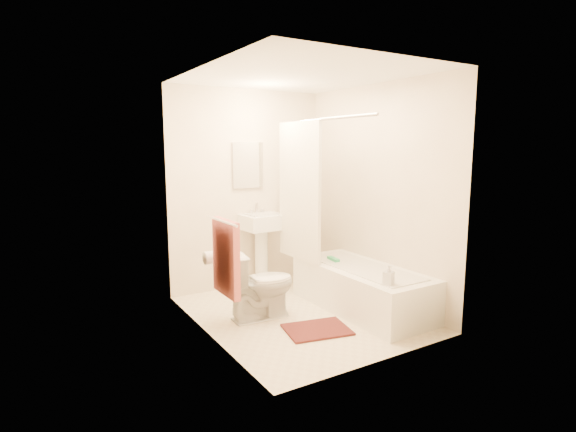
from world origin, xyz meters
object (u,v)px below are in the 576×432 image
bathtub (362,288)px  soap_bottle (389,275)px  bath_mat (317,329)px  sink (262,247)px  toilet (260,284)px

bathtub → soap_bottle: soap_bottle is taller
bath_mat → bathtub: bearing=17.4°
sink → bathtub: size_ratio=0.61×
sink → bath_mat: size_ratio=1.66×
toilet → bathtub: toilet is taller
bathtub → soap_bottle: size_ratio=8.42×
sink → bath_mat: (-0.22, -1.49, -0.48)m
bathtub → bath_mat: bathtub is taller
toilet → sink: 1.07m
toilet → bathtub: (1.04, -0.34, -0.12)m
toilet → bathtub: bearing=-104.8°
soap_bottle → sink: bearing=99.9°
bath_mat → soap_bottle: bearing=-34.4°
soap_bottle → toilet: bearing=131.9°
toilet → soap_bottle: (0.84, -0.94, 0.20)m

